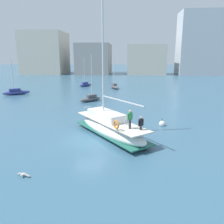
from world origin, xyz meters
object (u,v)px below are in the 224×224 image
at_px(moored_sloop_near, 91,98).
at_px(mooring_buoy, 162,124).
at_px(moored_sloop_far, 115,86).
at_px(moored_cutter_left, 85,84).
at_px(seagull, 23,174).
at_px(main_sailboat, 110,126).
at_px(moored_catamaran, 16,92).

xyz_separation_m(moored_sloop_near, mooring_buoy, (9.87, -12.92, -0.31)).
bearing_deg(moored_sloop_far, moored_cutter_left, 155.47).
bearing_deg(moored_sloop_near, seagull, -90.24).
bearing_deg(moored_cutter_left, moored_sloop_far, -24.53).
xyz_separation_m(moored_sloop_near, moored_sloop_far, (2.93, 15.73, 0.02)).
xyz_separation_m(moored_sloop_far, mooring_buoy, (6.94, -28.65, -0.33)).
xyz_separation_m(main_sailboat, moored_cutter_left, (-9.11, 35.58, -0.41)).
xyz_separation_m(moored_cutter_left, seagull, (4.43, -43.40, -0.34)).
bearing_deg(moored_catamaran, moored_cutter_left, 51.34).
bearing_deg(main_sailboat, moored_sloop_far, 92.93).
height_order(moored_sloop_near, seagull, moored_sloop_near).
bearing_deg(mooring_buoy, main_sailboat, -146.33).
relative_size(moored_catamaran, seagull, 7.46).
bearing_deg(mooring_buoy, moored_sloop_far, 103.62).
bearing_deg(moored_sloop_far, mooring_buoy, -76.38).
bearing_deg(moored_sloop_near, main_sailboat, -74.44).
height_order(moored_sloop_near, moored_catamaran, moored_sloop_near).
xyz_separation_m(moored_catamaran, mooring_buoy, (25.36, -18.36, -0.34)).
distance_m(main_sailboat, moored_sloop_near, 17.08).
height_order(moored_cutter_left, seagull, moored_cutter_left).
relative_size(main_sailboat, moored_sloop_far, 1.67).
bearing_deg(moored_cutter_left, seagull, -84.18).
bearing_deg(moored_catamaran, moored_sloop_far, 29.19).
relative_size(main_sailboat, seagull, 13.69).
distance_m(moored_sloop_far, seagull, 40.11).
distance_m(moored_sloop_near, moored_cutter_left, 19.66).
relative_size(moored_sloop_far, seagull, 8.19).
distance_m(main_sailboat, moored_catamaran, 29.69).
distance_m(main_sailboat, seagull, 9.14).
height_order(main_sailboat, mooring_buoy, main_sailboat).
relative_size(main_sailboat, moored_sloop_near, 1.67).
height_order(moored_sloop_far, mooring_buoy, moored_sloop_far).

